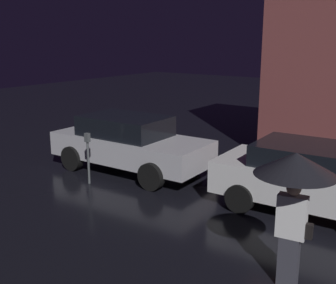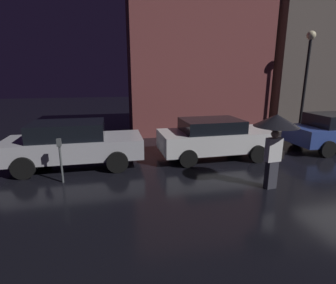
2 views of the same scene
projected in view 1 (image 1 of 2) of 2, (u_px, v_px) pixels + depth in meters
name	position (u px, v px, depth m)	size (l,w,h in m)	color
parked_car_silver	(129.00, 143.00, 11.54)	(4.49, 1.99, 1.53)	#B7B7BF
parked_car_white	(314.00, 177.00, 8.77)	(4.18, 2.03, 1.45)	silver
pedestrian_with_umbrella	(295.00, 178.00, 5.91)	(1.17, 1.17, 2.05)	#383842
parking_meter	(88.00, 153.00, 10.50)	(0.12, 0.10, 1.31)	#4C5154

